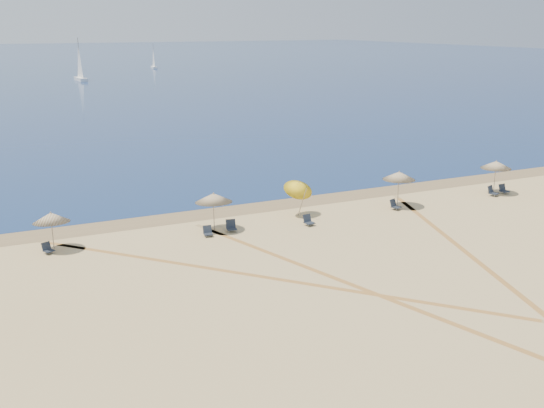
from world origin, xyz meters
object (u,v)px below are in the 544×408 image
(umbrella_3, at_px, (299,187))
(chair_6, at_px, (492,191))
(chair_2, at_px, (208,232))
(sailboat_1, at_px, (80,68))
(umbrella_1, at_px, (51,217))
(umbrella_2, at_px, (214,198))
(chair_7, at_px, (503,189))
(chair_3, at_px, (231,226))
(sailboat_2, at_px, (154,61))
(chair_4, at_px, (308,221))
(chair_5, at_px, (395,205))
(umbrella_4, at_px, (399,176))
(umbrella_5, at_px, (496,165))
(chair_1, at_px, (48,249))

(umbrella_3, height_order, chair_6, umbrella_3)
(chair_2, xyz_separation_m, chair_6, (22.38, -0.05, 0.05))
(umbrella_3, xyz_separation_m, sailboat_1, (3.89, 113.68, 0.80))
(umbrella_1, height_order, umbrella_2, umbrella_2)
(chair_6, distance_m, chair_7, 1.25)
(umbrella_3, height_order, chair_3, umbrella_3)
(umbrella_1, xyz_separation_m, sailboat_2, (45.19, 147.31, 0.15))
(chair_4, height_order, chair_5, chair_5)
(chair_3, distance_m, sailboat_2, 152.43)
(umbrella_2, xyz_separation_m, chair_2, (-0.74, -0.87, -1.82))
(umbrella_1, distance_m, chair_2, 8.99)
(sailboat_2, bearing_deg, umbrella_2, -98.62)
(chair_3, xyz_separation_m, sailboat_1, (9.14, 114.79, 2.51))
(sailboat_2, bearing_deg, chair_3, -98.24)
(umbrella_2, distance_m, chair_3, 2.08)
(umbrella_3, bearing_deg, umbrella_2, -175.11)
(umbrella_4, xyz_separation_m, chair_7, (9.42, -0.36, -1.93))
(umbrella_5, distance_m, chair_7, 2.05)
(sailboat_2, bearing_deg, umbrella_5, -90.24)
(umbrella_4, distance_m, chair_7, 9.62)
(umbrella_2, height_order, chair_1, umbrella_2)
(chair_4, xyz_separation_m, sailboat_2, (29.93, 149.32, 1.77))
(umbrella_2, distance_m, chair_2, 2.15)
(umbrella_4, distance_m, chair_3, 12.72)
(umbrella_3, xyz_separation_m, chair_6, (15.50, -1.45, -1.70))
(chair_1, bearing_deg, chair_3, -27.70)
(umbrella_1, relative_size, umbrella_3, 0.83)
(umbrella_2, relative_size, chair_6, 2.76)
(umbrella_3, relative_size, chair_4, 3.72)
(umbrella_3, relative_size, chair_1, 3.62)
(chair_6, xyz_separation_m, sailboat_2, (14.08, 148.72, 1.75))
(sailboat_2, bearing_deg, chair_5, -93.76)
(chair_1, xyz_separation_m, chair_6, (31.50, -0.99, 0.05))
(chair_6, bearing_deg, chair_3, 158.64)
(chair_4, distance_m, sailboat_1, 115.83)
(umbrella_5, xyz_separation_m, sailboat_1, (-12.16, 114.67, 0.61))
(umbrella_1, relative_size, chair_2, 3.33)
(chair_4, bearing_deg, umbrella_1, 164.61)
(umbrella_4, xyz_separation_m, sailboat_2, (22.26, 148.21, -0.16))
(chair_1, bearing_deg, chair_2, -30.09)
(chair_6, bearing_deg, sailboat_1, 75.32)
(umbrella_2, height_order, umbrella_3, umbrella_3)
(chair_1, xyz_separation_m, chair_4, (15.65, -1.59, 0.03))
(umbrella_3, bearing_deg, chair_5, -11.72)
(umbrella_2, xyz_separation_m, chair_6, (21.64, -0.92, -1.77))
(sailboat_2, bearing_deg, chair_2, -98.81)
(sailboat_2, bearing_deg, umbrella_4, -93.57)
(umbrella_3, height_order, chair_5, umbrella_3)
(chair_4, relative_size, sailboat_1, 0.08)
(umbrella_5, xyz_separation_m, sailboat_2, (13.51, 148.27, -0.14))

